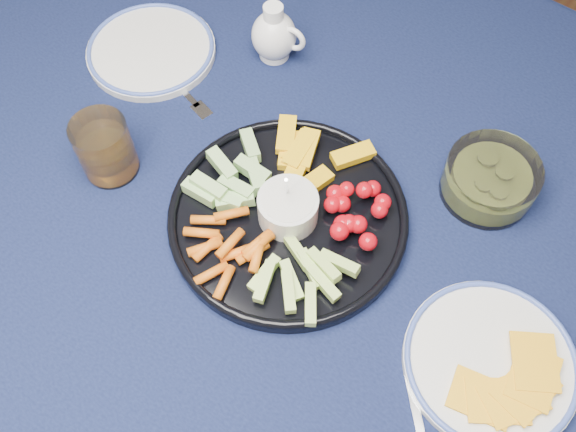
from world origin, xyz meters
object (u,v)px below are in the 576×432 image
Objects in this scene: dining_table at (299,194)px; creamer_pitcher at (275,35)px; side_plate_extra at (151,50)px; cheese_plate at (491,361)px; crudite_platter at (286,214)px; pickle_bowl at (489,181)px; juice_tumbler at (106,151)px.

creamer_pitcher is (-0.16, 0.14, 0.13)m from dining_table.
cheese_plate is at bearing -10.20° from side_plate_extra.
crudite_platter reaches higher than pickle_bowl.
dining_table is at bearing -4.25° from side_plate_extra.
pickle_bowl is 1.38× the size of juice_tumbler.
crudite_platter is 0.32m from cheese_plate.
juice_tumbler reaches higher than side_plate_extra.
pickle_bowl is at bearing 26.46° from dining_table.
pickle_bowl is (0.24, 0.12, 0.11)m from dining_table.
side_plate_extra is at bearing 169.80° from cheese_plate.
juice_tumbler is at bearing -140.15° from dining_table.
creamer_pitcher reaches higher than juice_tumbler.
pickle_bowl is 0.25m from cheese_plate.
side_plate_extra is (-0.68, 0.12, -0.00)m from cheese_plate.
cheese_plate is 1.02× the size of side_plate_extra.
cheese_plate is at bearing -24.90° from creamer_pitcher.
juice_tumbler is at bearing -172.62° from cheese_plate.
crudite_platter is 0.38m from side_plate_extra.
creamer_pitcher is 1.06× the size of juice_tumbler.
crudite_platter is 1.54× the size of cheese_plate.
juice_tumbler is (-0.21, -0.17, 0.13)m from dining_table.
juice_tumbler reaches higher than pickle_bowl.
cheese_plate reaches higher than side_plate_extra.
dining_table is at bearing 164.79° from cheese_plate.
creamer_pitcher reaches higher than dining_table.
side_plate_extra is at bearing -170.31° from pickle_bowl.
crudite_platter is at bearing -17.38° from side_plate_extra.
creamer_pitcher reaches higher than cheese_plate.
crudite_platter is at bearing 18.08° from juice_tumbler.
pickle_bowl is 0.56m from side_plate_extra.
cheese_plate is at bearing -15.21° from dining_table.
juice_tumbler is (-0.05, -0.31, -0.00)m from creamer_pitcher.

